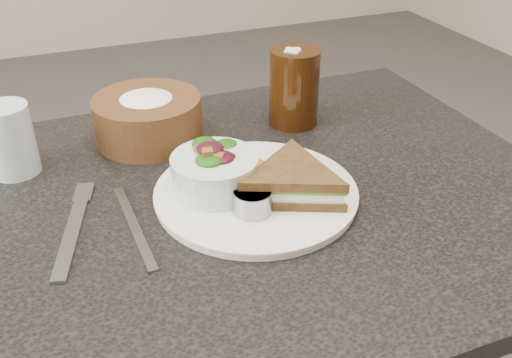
{
  "coord_description": "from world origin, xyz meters",
  "views": [
    {
      "loc": [
        -0.19,
        -0.63,
        1.19
      ],
      "look_at": [
        0.05,
        -0.02,
        0.78
      ],
      "focal_mm": 40.0,
      "sensor_mm": 36.0,
      "label": 1
    }
  ],
  "objects_px": {
    "cola_glass": "(294,84)",
    "water_glass": "(10,140)",
    "dinner_plate": "(256,194)",
    "bread_basket": "(147,111)",
    "sandwich": "(292,182)",
    "salad_bowl": "(215,167)",
    "dressing_ramekin": "(253,201)"
  },
  "relations": [
    {
      "from": "sandwich",
      "to": "cola_glass",
      "type": "height_order",
      "value": "cola_glass"
    },
    {
      "from": "salad_bowl",
      "to": "cola_glass",
      "type": "xyz_separation_m",
      "value": [
        0.2,
        0.17,
        0.02
      ]
    },
    {
      "from": "cola_glass",
      "to": "water_glass",
      "type": "xyz_separation_m",
      "value": [
        -0.46,
        0.0,
        -0.02
      ]
    },
    {
      "from": "salad_bowl",
      "to": "cola_glass",
      "type": "height_order",
      "value": "cola_glass"
    },
    {
      "from": "dressing_ramekin",
      "to": "bread_basket",
      "type": "distance_m",
      "value": 0.29
    },
    {
      "from": "dressing_ramekin",
      "to": "water_glass",
      "type": "xyz_separation_m",
      "value": [
        -0.28,
        0.24,
        0.03
      ]
    },
    {
      "from": "dinner_plate",
      "to": "water_glass",
      "type": "distance_m",
      "value": 0.37
    },
    {
      "from": "sandwich",
      "to": "cola_glass",
      "type": "relative_size",
      "value": 1.15
    },
    {
      "from": "sandwich",
      "to": "bread_basket",
      "type": "distance_m",
      "value": 0.3
    },
    {
      "from": "sandwich",
      "to": "salad_bowl",
      "type": "relative_size",
      "value": 1.37
    },
    {
      "from": "cola_glass",
      "to": "water_glass",
      "type": "bearing_deg",
      "value": 179.86
    },
    {
      "from": "salad_bowl",
      "to": "water_glass",
      "type": "height_order",
      "value": "water_glass"
    },
    {
      "from": "bread_basket",
      "to": "sandwich",
      "type": "bearing_deg",
      "value": -61.79
    },
    {
      "from": "salad_bowl",
      "to": "cola_glass",
      "type": "relative_size",
      "value": 0.84
    },
    {
      "from": "salad_bowl",
      "to": "cola_glass",
      "type": "bearing_deg",
      "value": 41.05
    },
    {
      "from": "bread_basket",
      "to": "cola_glass",
      "type": "distance_m",
      "value": 0.25
    },
    {
      "from": "cola_glass",
      "to": "dinner_plate",
      "type": "bearing_deg",
      "value": -126.89
    },
    {
      "from": "salad_bowl",
      "to": "dressing_ramekin",
      "type": "bearing_deg",
      "value": -68.02
    },
    {
      "from": "sandwich",
      "to": "salad_bowl",
      "type": "height_order",
      "value": "salad_bowl"
    },
    {
      "from": "dinner_plate",
      "to": "cola_glass",
      "type": "bearing_deg",
      "value": 53.11
    },
    {
      "from": "dinner_plate",
      "to": "water_glass",
      "type": "height_order",
      "value": "water_glass"
    },
    {
      "from": "sandwich",
      "to": "cola_glass",
      "type": "xyz_separation_m",
      "value": [
        0.11,
        0.23,
        0.04
      ]
    },
    {
      "from": "sandwich",
      "to": "bread_basket",
      "type": "relative_size",
      "value": 0.94
    },
    {
      "from": "bread_basket",
      "to": "salad_bowl",
      "type": "bearing_deg",
      "value": -77.04
    },
    {
      "from": "cola_glass",
      "to": "water_glass",
      "type": "relative_size",
      "value": 1.34
    },
    {
      "from": "bread_basket",
      "to": "water_glass",
      "type": "relative_size",
      "value": 1.63
    },
    {
      "from": "dinner_plate",
      "to": "bread_basket",
      "type": "xyz_separation_m",
      "value": [
        -0.1,
        0.23,
        0.04
      ]
    },
    {
      "from": "cola_glass",
      "to": "dressing_ramekin",
      "type": "bearing_deg",
      "value": -125.14
    },
    {
      "from": "sandwich",
      "to": "water_glass",
      "type": "relative_size",
      "value": 1.54
    },
    {
      "from": "dressing_ramekin",
      "to": "bread_basket",
      "type": "xyz_separation_m",
      "value": [
        -0.08,
        0.28,
        0.02
      ]
    },
    {
      "from": "dinner_plate",
      "to": "dressing_ramekin",
      "type": "height_order",
      "value": "dressing_ramekin"
    },
    {
      "from": "dinner_plate",
      "to": "sandwich",
      "type": "bearing_deg",
      "value": -36.74
    }
  ]
}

